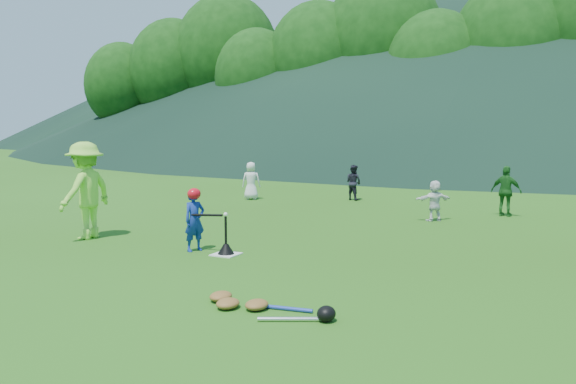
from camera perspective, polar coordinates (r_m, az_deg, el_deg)
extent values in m
plane|color=#295713|center=(10.25, -6.31, -6.36)|extent=(120.00, 120.00, 0.00)
cube|color=silver|center=(10.24, -6.31, -6.31)|extent=(0.45, 0.45, 0.02)
sphere|color=white|center=(10.11, -6.36, -2.28)|extent=(0.08, 0.08, 0.08)
imported|color=navy|center=(10.55, -9.48, -2.86)|extent=(0.41, 0.49, 1.15)
imported|color=#96EB45|center=(12.30, -19.87, 0.15)|extent=(0.80, 1.33, 2.01)
imported|color=silver|center=(18.35, -3.77, 1.15)|extent=(0.71, 0.59, 1.23)
imported|color=black|center=(18.28, 6.66, 0.97)|extent=(0.67, 0.60, 1.14)
imported|color=#1B5A1D|center=(15.71, 21.28, 0.07)|extent=(0.82, 0.46, 1.32)
imported|color=white|center=(14.37, 14.66, -0.86)|extent=(0.90, 0.86, 1.02)
cone|color=black|center=(10.22, -6.32, -5.76)|extent=(0.30, 0.30, 0.18)
cylinder|color=black|center=(10.16, -6.34, -3.88)|extent=(0.04, 0.04, 0.50)
ellipsoid|color=red|center=(10.48, -9.52, -0.19)|extent=(0.24, 0.26, 0.22)
cylinder|color=black|center=(10.33, -8.25, -2.34)|extent=(0.62, 0.12, 0.07)
ellipsoid|color=olive|center=(7.23, -6.13, -11.19)|extent=(0.28, 0.34, 0.13)
ellipsoid|color=olive|center=(7.16, -3.20, -11.35)|extent=(0.28, 0.34, 0.13)
ellipsoid|color=olive|center=(7.54, -6.84, -10.47)|extent=(0.28, 0.34, 0.13)
cylinder|color=silver|center=(6.74, 0.02, -12.79)|extent=(0.67, 0.37, 0.06)
cylinder|color=#263FA5|center=(7.12, -0.17, -11.75)|extent=(0.68, 0.15, 0.05)
ellipsoid|color=black|center=(6.73, 3.91, -12.24)|extent=(0.22, 0.24, 0.19)
cube|color=gray|center=(36.83, 18.10, 3.35)|extent=(70.00, 0.03, 1.20)
cube|color=yellow|center=(36.81, 18.13, 4.35)|extent=(70.00, 0.08, 0.08)
cylinder|color=gray|center=(54.43, -21.47, 4.05)|extent=(0.07, 0.07, 1.30)
cylinder|color=gray|center=(36.83, 18.10, 3.35)|extent=(0.07, 0.07, 1.30)
cylinder|color=#382314|center=(55.08, -16.30, 5.26)|extent=(0.56, 0.56, 3.15)
ellipsoid|color=#164711|center=(55.25, -16.46, 10.45)|extent=(6.84, 6.84, 7.87)
cylinder|color=#382314|center=(53.11, -11.39, 5.68)|extent=(0.56, 0.56, 3.74)
ellipsoid|color=#164711|center=(53.40, -11.53, 12.07)|extent=(8.13, 8.13, 9.35)
cylinder|color=#382314|center=(51.56, -6.13, 6.09)|extent=(0.56, 0.56, 4.34)
ellipsoid|color=#164711|center=(52.01, -6.22, 13.69)|extent=(9.42, 9.42, 10.84)
cylinder|color=#382314|center=(46.51, -3.13, 5.40)|extent=(0.56, 0.56, 3.18)
ellipsoid|color=#164711|center=(46.71, -3.16, 11.60)|extent=(6.92, 6.92, 7.95)
cylinder|color=#382314|center=(45.69, 3.08, 5.76)|extent=(0.56, 0.56, 3.78)
ellipsoid|color=#164711|center=(46.04, 3.12, 13.24)|extent=(8.21, 8.21, 9.44)
cylinder|color=#382314|center=(45.42, 9.43, 6.06)|extent=(0.56, 0.56, 4.38)
ellipsoid|color=#164711|center=(45.95, 9.59, 14.74)|extent=(9.50, 9.50, 10.92)
cylinder|color=#382314|center=(41.31, 14.57, 5.14)|extent=(0.56, 0.56, 3.22)
ellipsoid|color=#164711|center=(41.55, 14.77, 12.19)|extent=(6.99, 6.99, 8.04)
cylinder|color=#382314|center=(42.06, 21.45, 5.33)|extent=(0.56, 0.56, 3.81)
ellipsoid|color=#164711|center=(42.45, 21.78, 13.52)|extent=(8.28, 8.28, 9.53)
cone|color=black|center=(92.58, 23.69, 14.23)|extent=(140.00, 140.00, 32.00)
cone|color=black|center=(98.63, -4.33, 10.69)|extent=(80.00, 80.00, 20.00)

